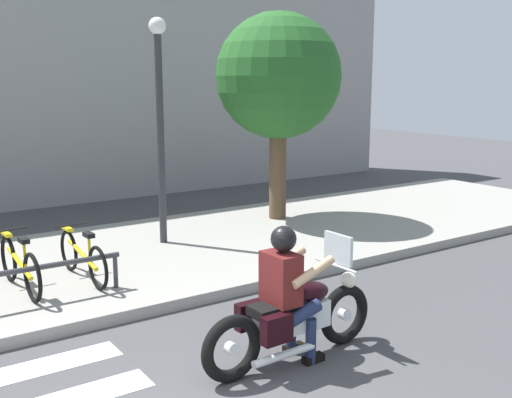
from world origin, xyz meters
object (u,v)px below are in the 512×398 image
Objects in this scene: rider at (287,285)px; bicycle_2 at (20,265)px; motorcycle at (293,318)px; bicycle_3 at (83,257)px; street_lamp at (160,111)px; tree_near_rack at (278,77)px.

bicycle_2 is (-1.81, 3.33, -0.34)m from rider.
bicycle_3 is (-1.07, 3.33, 0.01)m from motorcycle.
motorcycle is at bearing -72.28° from bicycle_3.
rider is (-0.08, 0.00, 0.37)m from motorcycle.
rider reaches higher than bicycle_2.
rider is 4.83m from street_lamp.
tree_near_rack is at bearing 55.33° from motorcycle.
motorcycle is 6.45m from tree_near_rack.
motorcycle is 1.48× the size of rider.
motorcycle reaches higher than bicycle_2.
rider is at bearing -61.42° from bicycle_2.
bicycle_2 is at bearing -155.61° from street_lamp.
tree_near_rack is at bearing 19.51° from bicycle_3.
bicycle_2 is at bearing 118.58° from rider.
bicycle_3 is at bearing -160.49° from tree_near_rack.
rider is 0.38× the size of street_lamp.
tree_near_rack is (4.47, 1.58, 2.41)m from bicycle_3.
tree_near_rack is at bearing 54.72° from rider.
street_lamp is (1.78, 1.18, 1.87)m from bicycle_3.
street_lamp reaches higher than motorcycle.
street_lamp is at bearing -171.52° from tree_near_rack.
tree_near_rack is at bearing 8.48° from street_lamp.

